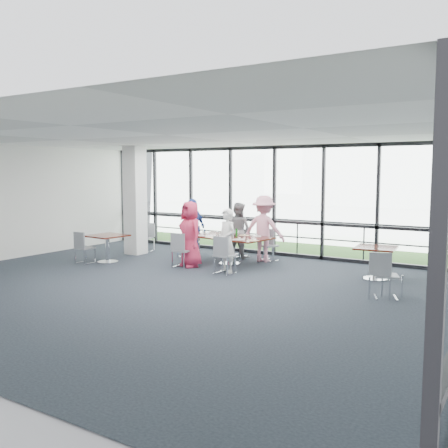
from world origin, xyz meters
The scene contains 39 objects.
floor centered at (0.00, 0.00, -0.01)m, with size 12.00×10.00×0.02m, color black.
ceiling centered at (0.00, 0.00, 3.20)m, with size 12.00×10.00×0.04m, color silver.
curtain_wall_back centered at (0.00, 5.00, 1.60)m, with size 12.00×0.10×3.20m, color white.
structural_column centered at (-3.60, 3.00, 1.60)m, with size 0.50×0.50×3.20m, color silver.
apron centered at (0.00, 10.00, -0.02)m, with size 80.00×70.00×0.02m, color gray.
grass_strip centered at (0.00, 8.00, 0.01)m, with size 80.00×5.00×0.01m, color #26521A.
hangar_aux centered at (-18.00, 28.00, 2.00)m, with size 10.00×6.00×4.00m, color silver.
guard_rail centered at (0.00, 5.60, 0.50)m, with size 0.06×0.06×12.00m, color #2D2D33.
main_table centered at (-0.34, 3.06, 0.64)m, with size 2.32×1.51×0.75m.
side_table_left centered at (-3.28, 1.51, 0.64)m, with size 0.98×0.98×0.75m.
side_table_right centered at (3.47, 3.18, 0.64)m, with size 0.95×0.95×0.75m.
diner_near_left centered at (-1.02, 2.20, 0.85)m, with size 0.83×0.54×1.70m, color #C72A4D.
diner_near_right centered at (0.16, 2.09, 0.78)m, with size 0.57×0.41×1.55m, color white.
diner_far_left centered at (-0.64, 4.01, 0.79)m, with size 0.77×0.48×1.59m, color gray.
diner_far_right centered at (0.26, 3.85, 0.90)m, with size 1.17×0.60×1.81m, color pink.
diner_end centered at (-1.74, 3.35, 0.85)m, with size 0.99×0.54×1.69m, color #25419A.
chair_main_nl centered at (-1.13, 2.03, 0.44)m, with size 0.43×0.43×0.88m, color gray, non-canonical shape.
chair_main_nr centered at (0.24, 1.88, 0.45)m, with size 0.44×0.44×0.91m, color gray, non-canonical shape.
chair_main_fl centered at (-0.80, 4.20, 0.47)m, with size 0.46×0.46×0.95m, color gray, non-canonical shape.
chair_main_fr centered at (0.33, 4.01, 0.42)m, with size 0.42×0.42×0.85m, color gray, non-canonical shape.
chair_main_end centered at (-1.93, 3.37, 0.44)m, with size 0.43×0.43×0.87m, color gray, non-canonical shape.
chair_spare_la centered at (-3.68, 1.07, 0.42)m, with size 0.41×0.41×0.84m, color gray, non-canonical shape.
chair_spare_lb centered at (-3.61, 3.39, 0.43)m, with size 0.42×0.42×0.85m, color gray, non-canonical shape.
chair_spare_r centered at (4.11, 1.56, 0.45)m, with size 0.44×0.44×0.90m, color gray, non-canonical shape.
plate_nl centered at (-1.03, 2.74, 0.76)m, with size 0.25×0.25×0.01m, color white.
plate_nr centered at (0.23, 2.57, 0.76)m, with size 0.28×0.28×0.01m, color white.
plate_fl centered at (-0.77, 3.54, 0.76)m, with size 0.24×0.24×0.01m, color white.
plate_fr centered at (0.28, 3.38, 0.76)m, with size 0.25×0.25×0.01m, color white.
plate_end centered at (-1.23, 3.20, 0.76)m, with size 0.26×0.26×0.01m, color white.
tumbler_a centered at (-0.61, 2.89, 0.82)m, with size 0.07×0.07×0.14m, color white.
tumbler_b centered at (-0.07, 2.74, 0.82)m, with size 0.07×0.07×0.13m, color white.
tumbler_c centered at (-0.27, 3.34, 0.82)m, with size 0.07×0.07×0.13m, color white.
tumbler_d centered at (-1.12, 2.98, 0.82)m, with size 0.07×0.07×0.14m, color white.
menu_a centered at (-0.59, 2.57, 0.75)m, with size 0.32×0.23×0.00m, color beige.
menu_b centered at (0.58, 2.64, 0.75)m, with size 0.28×0.20×0.00m, color beige.
menu_c centered at (-0.10, 3.41, 0.75)m, with size 0.27×0.19×0.00m, color beige.
condiment_caddy centered at (-0.24, 3.06, 0.77)m, with size 0.10×0.07×0.04m, color black.
ketchup_bottle centered at (-0.32, 3.12, 0.84)m, with size 0.06×0.06×0.18m, color #9C060E.
green_bottle centered at (-0.19, 3.16, 0.85)m, with size 0.05×0.05×0.20m, color #146F18.
Camera 1 is at (6.47, -8.15, 2.45)m, focal length 40.00 mm.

